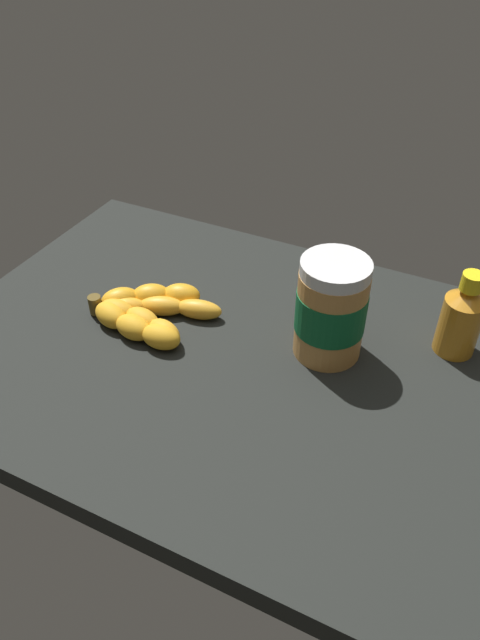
# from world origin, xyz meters

# --- Properties ---
(ground_plane) EXTENTS (0.88, 0.61, 0.04)m
(ground_plane) POSITION_xyz_m (0.00, 0.00, -0.02)
(ground_plane) COLOR black
(banana_bunch) EXTENTS (0.19, 0.15, 0.04)m
(banana_bunch) POSITION_xyz_m (0.16, -0.00, 0.02)
(banana_bunch) COLOR gold
(banana_bunch) RESTS_ON ground_plane
(peanut_butter_jar) EXTENTS (0.10, 0.10, 0.15)m
(peanut_butter_jar) POSITION_xyz_m (-0.11, -0.06, 0.07)
(peanut_butter_jar) COLOR #BF8442
(peanut_butter_jar) RESTS_ON ground_plane
(honey_bottle) EXTENTS (0.06, 0.06, 0.13)m
(honey_bottle) POSITION_xyz_m (-0.27, -0.14, 0.06)
(honey_bottle) COLOR orange
(honey_bottle) RESTS_ON ground_plane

